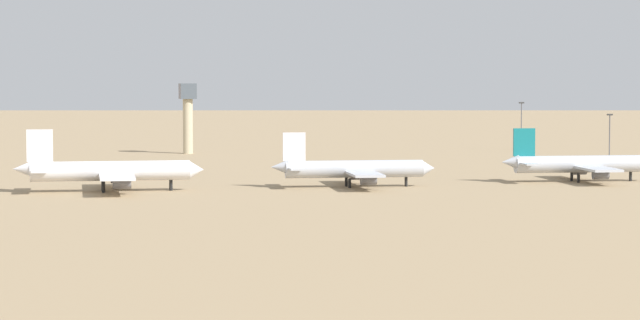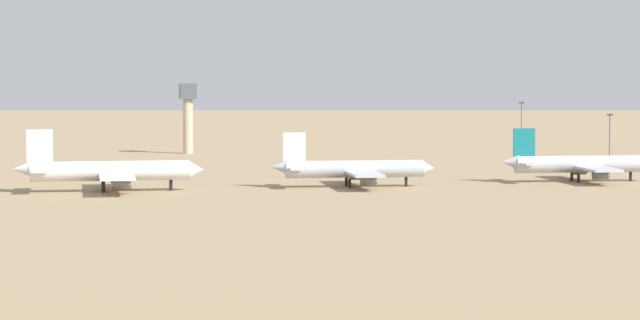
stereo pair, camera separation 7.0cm
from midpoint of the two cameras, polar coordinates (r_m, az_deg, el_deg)
ground at (r=310.61m, az=1.52°, el=-1.05°), size 4000.00×4000.00×0.00m
ridge_center at (r=1352.40m, az=-10.68°, el=4.51°), size 433.78×348.16×98.10m
ridge_east at (r=1252.80m, az=2.56°, el=4.06°), size 311.65×271.11×72.69m
ridge_far_east at (r=1550.28m, az=8.08°, el=4.46°), size 332.04×211.76×101.02m
parked_jet_white_3 at (r=294.85m, az=-8.94°, el=-0.47°), size 41.19×34.69×13.60m
parked_jet_white_4 at (r=303.12m, az=1.40°, el=-0.39°), size 37.64×31.85×12.43m
parked_jet_teal_5 at (r=324.35m, az=10.96°, el=-0.18°), size 38.73×32.74×12.79m
control_tower at (r=437.69m, az=-5.62°, el=2.07°), size 5.20×5.20×22.76m
light_pole_west at (r=416.76m, az=12.19°, el=1.15°), size 1.80×0.50×13.70m
light_pole_mid at (r=462.15m, az=8.54°, el=1.59°), size 1.80×0.50×16.34m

